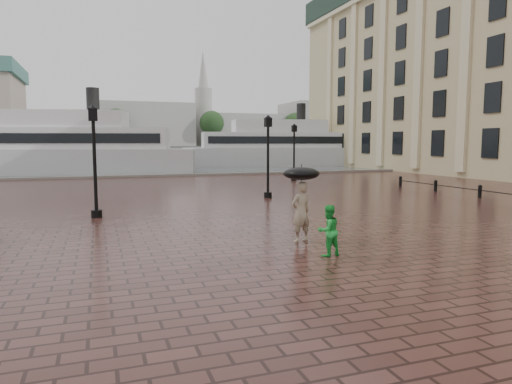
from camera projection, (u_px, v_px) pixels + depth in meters
ground at (354, 266)px, 11.22m from camera, size 300.00×300.00×0.00m
harbour_water at (127, 157)px, 97.62m from camera, size 240.00×240.00×0.00m
quay_edge at (167, 176)px, 41.27m from camera, size 80.00×0.60×0.30m
far_shore at (115, 149)px, 161.37m from camera, size 300.00×60.00×2.00m
distant_skyline at (252, 125)px, 166.78m from camera, size 102.50×22.00×33.00m
far_trees at (116, 122)px, 139.81m from camera, size 188.00×8.00×13.50m
street_lamps at (176, 155)px, 26.92m from camera, size 21.44×14.44×4.40m
adult_pedestrian at (301, 212)px, 13.92m from camera, size 0.76×0.59×1.86m
child_pedestrian at (328, 231)px, 12.19m from camera, size 0.76×0.65×1.38m
ferry_near at (63, 148)px, 44.30m from camera, size 26.07×11.57×8.32m
ferry_far at (279, 147)px, 59.71m from camera, size 25.46×9.78×8.15m
umbrella at (301, 174)px, 13.79m from camera, size 1.10×1.10×1.19m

